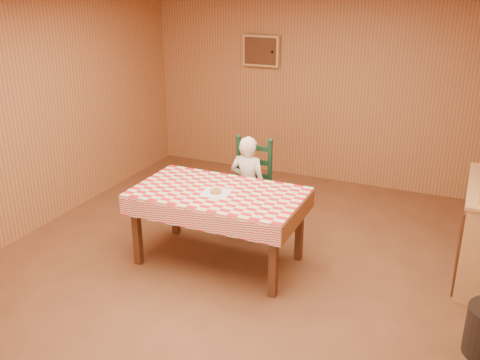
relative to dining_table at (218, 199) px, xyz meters
name	(u,v)px	position (x,y,z in m)	size (l,w,h in m)	color
ground	(232,279)	(0.26, -0.27, -0.69)	(6.00, 6.00, 0.00)	brown
cabin_walls	(254,80)	(0.26, 0.26, 1.14)	(5.10, 6.05, 2.65)	#AD6C3E
dining_table	(218,199)	(0.00, 0.00, 0.00)	(1.66, 0.96, 0.77)	#502915
ladder_chair	(250,189)	(0.00, 0.79, -0.18)	(0.44, 0.40, 1.08)	black
seated_child	(248,186)	(0.00, 0.73, -0.13)	(0.41, 0.27, 1.12)	white
napkin	(216,193)	(0.00, -0.05, 0.08)	(0.26, 0.26, 0.00)	white
donut	(216,191)	(0.00, -0.05, 0.10)	(0.11, 0.11, 0.04)	#BC8A43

